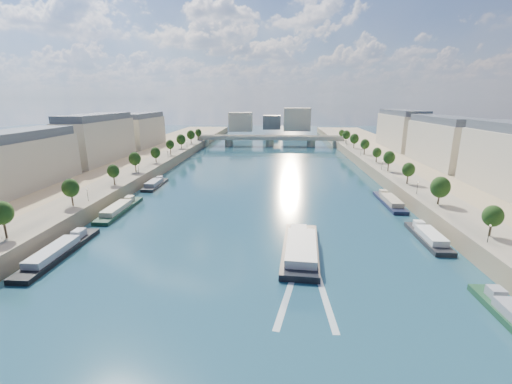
# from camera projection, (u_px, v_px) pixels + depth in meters

# --- Properties ---
(ground) EXTENTS (700.00, 700.00, 0.00)m
(ground) POSITION_uv_depth(u_px,v_px,m) (262.00, 194.00, 133.10)
(ground) COLOR #0B2732
(ground) RESTS_ON ground
(quay_left) EXTENTS (44.00, 520.00, 5.00)m
(quay_left) POSITION_uv_depth(u_px,v_px,m) (82.00, 185.00, 136.67)
(quay_left) COLOR #9E8460
(quay_left) RESTS_ON ground
(quay_right) EXTENTS (44.00, 520.00, 5.00)m
(quay_right) POSITION_uv_depth(u_px,v_px,m) (453.00, 191.00, 128.20)
(quay_right) COLOR #9E8460
(quay_right) RESTS_ON ground
(pave_left) EXTENTS (14.00, 520.00, 0.10)m
(pave_left) POSITION_uv_depth(u_px,v_px,m) (118.00, 179.00, 135.12)
(pave_left) COLOR gray
(pave_left) RESTS_ON quay_left
(pave_right) EXTENTS (14.00, 520.00, 0.10)m
(pave_right) POSITION_uv_depth(u_px,v_px,m) (413.00, 184.00, 128.41)
(pave_right) COLOR gray
(pave_right) RESTS_ON quay_right
(trees_left) EXTENTS (4.80, 268.80, 8.26)m
(trees_left) POSITION_uv_depth(u_px,v_px,m) (124.00, 165.00, 135.49)
(trees_left) COLOR #382B1E
(trees_left) RESTS_ON ground
(trees_right) EXTENTS (4.80, 268.80, 8.26)m
(trees_right) POSITION_uv_depth(u_px,v_px,m) (400.00, 164.00, 136.72)
(trees_right) COLOR #382B1E
(trees_right) RESTS_ON ground
(lamps_left) EXTENTS (0.36, 200.36, 4.28)m
(lamps_left) POSITION_uv_depth(u_px,v_px,m) (117.00, 178.00, 124.50)
(lamps_left) COLOR black
(lamps_left) RESTS_ON ground
(lamps_right) EXTENTS (0.36, 200.36, 4.28)m
(lamps_right) POSITION_uv_depth(u_px,v_px,m) (397.00, 173.00, 132.77)
(lamps_right) COLOR black
(lamps_right) RESTS_ON ground
(buildings_left) EXTENTS (16.00, 226.00, 23.20)m
(buildings_left) POSITION_uv_depth(u_px,v_px,m) (64.00, 146.00, 145.30)
(buildings_left) COLOR beige
(buildings_left) RESTS_ON ground
(buildings_right) EXTENTS (16.00, 226.00, 23.20)m
(buildings_right) POSITION_uv_depth(u_px,v_px,m) (477.00, 149.00, 135.31)
(buildings_right) COLOR beige
(buildings_right) RESTS_ON ground
(skyline) EXTENTS (79.00, 42.00, 22.00)m
(skyline) POSITION_uv_depth(u_px,v_px,m) (275.00, 121.00, 340.38)
(skyline) COLOR beige
(skyline) RESTS_ON ground
(bridge) EXTENTS (112.00, 12.00, 8.15)m
(bridge) POSITION_uv_depth(u_px,v_px,m) (270.00, 140.00, 265.47)
(bridge) COLOR #C1B79E
(bridge) RESTS_ON ground
(tour_barge) EXTENTS (10.60, 29.83, 3.97)m
(tour_barge) POSITION_uv_depth(u_px,v_px,m) (301.00, 248.00, 82.04)
(tour_barge) COLOR black
(tour_barge) RESTS_ON ground
(wake) EXTENTS (10.75, 26.03, 0.04)m
(wake) POSITION_uv_depth(u_px,v_px,m) (306.00, 290.00, 66.39)
(wake) COLOR silver
(wake) RESTS_ON ground
(moored_barges_left) EXTENTS (5.00, 152.74, 3.60)m
(moored_barges_left) POSITION_uv_depth(u_px,v_px,m) (73.00, 242.00, 86.43)
(moored_barges_left) COLOR #1D1C3F
(moored_barges_left) RESTS_ON ground
(moored_barges_right) EXTENTS (5.00, 128.05, 3.60)m
(moored_barges_right) POSITION_uv_depth(u_px,v_px,m) (467.00, 273.00, 71.02)
(moored_barges_right) COLOR black
(moored_barges_right) RESTS_ON ground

